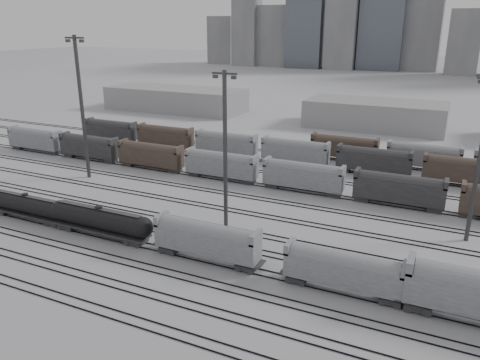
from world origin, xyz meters
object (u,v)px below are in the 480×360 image
at_px(tank_car_a, 26,205).
at_px(light_mast_c, 225,149).
at_px(hopper_car_b, 344,269).
at_px(tank_car_b, 100,219).
at_px(hopper_car_a, 207,238).

bearing_deg(tank_car_a, light_mast_c, 18.66).
distance_m(hopper_car_b, light_mast_c, 24.71).
xyz_separation_m(tank_car_b, light_mast_c, (15.43, 10.26, 9.98)).
relative_size(tank_car_b, hopper_car_a, 1.25).
bearing_deg(light_mast_c, tank_car_b, -146.37).
height_order(hopper_car_a, light_mast_c, light_mast_c).
relative_size(hopper_car_b, light_mast_c, 0.58).
bearing_deg(hopper_car_a, light_mast_c, 103.09).
bearing_deg(light_mast_c, tank_car_a, -161.34).
bearing_deg(hopper_car_b, light_mast_c, 153.24).
bearing_deg(tank_car_b, light_mast_c, 33.63).
bearing_deg(hopper_car_b, tank_car_b, 180.00).
bearing_deg(hopper_car_b, hopper_car_a, 180.00).
bearing_deg(light_mast_c, hopper_car_b, -26.76).
distance_m(tank_car_a, light_mast_c, 33.66).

